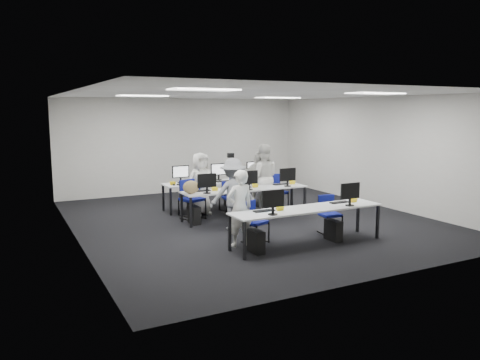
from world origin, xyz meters
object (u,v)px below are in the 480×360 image
chair_0 (255,230)px  chair_2 (192,207)px  desk_front (307,211)px  student_1 (263,177)px  photographer (233,194)px  chair_3 (231,204)px  student_0 (240,208)px  chair_6 (232,199)px  chair_7 (270,197)px  student_2 (201,184)px  chair_5 (190,205)px  chair_4 (277,199)px  student_3 (257,181)px  chair_1 (330,222)px  desk_mid (246,191)px

chair_0 → chair_2: size_ratio=0.87×
desk_front → chair_0: bearing=145.3°
desk_front → student_1: 3.33m
student_1 → chair_2: bearing=27.8°
desk_front → photographer: bearing=113.8°
chair_3 → student_0: (-1.12, -2.67, 0.49)m
desk_front → student_1: size_ratio=1.83×
chair_6 → desk_front: bearing=-105.8°
chair_3 → photographer: (-0.66, -1.45, 0.53)m
chair_3 → chair_2: bearing=-168.1°
chair_7 → student_1: student_1 is taller
student_2 → chair_0: bearing=-96.7°
chair_6 → chair_5: bearing=169.3°
chair_4 → student_2: (-2.04, 0.36, 0.50)m
chair_3 → student_3: size_ratio=0.53×
student_1 → photographer: student_1 is taller
chair_3 → chair_6: chair_6 is taller
chair_1 → chair_3: size_ratio=1.00×
student_2 → student_3: (1.57, -0.11, -0.02)m
chair_2 → photographer: (0.44, -1.35, 0.49)m
desk_front → desk_mid: size_ratio=1.00×
chair_7 → student_3: size_ratio=0.62×
chair_6 → student_2: 1.01m
chair_1 → student_1: (-0.08, 2.75, 0.62)m
student_3 → chair_6: bearing=-172.8°
chair_0 → photographer: (0.08, 1.15, 0.53)m
chair_0 → student_2: student_2 is taller
chair_1 → student_0: student_0 is taller
chair_4 → chair_7: chair_7 is taller
desk_front → photographer: (-0.77, 1.74, 0.11)m
desk_front → chair_4: 3.37m
chair_7 → chair_6: bearing=-174.7°
chair_4 → student_0: 3.60m
chair_5 → student_1: (1.98, -0.22, 0.61)m
desk_front → photographer: photographer is taller
desk_mid → chair_3: (-0.11, 0.58, -0.42)m
student_0 → photographer: (0.46, 1.23, 0.04)m
desk_mid → chair_5: 1.48m
chair_1 → student_1: 2.82m
chair_5 → student_2: size_ratio=0.53×
chair_3 → chair_0: bearing=-99.0°
chair_5 → student_0: student_0 is taller
chair_3 → photographer: 1.67m
chair_1 → student_1: student_1 is taller
student_1 → student_2: bearing=15.5°
chair_0 → chair_4: chair_4 is taller
student_2 → photographer: (0.05, -1.73, 0.00)m
chair_4 → student_1: size_ratio=0.51×
chair_7 → desk_front: bearing=-98.3°
chair_2 → student_0: (-0.02, -2.58, 0.45)m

